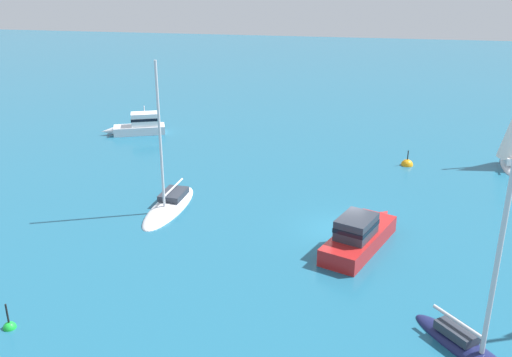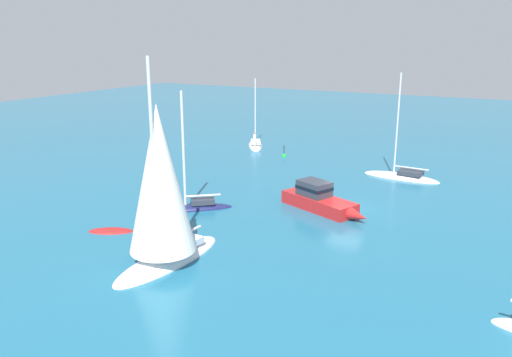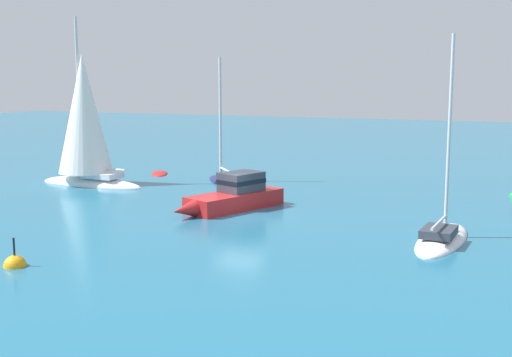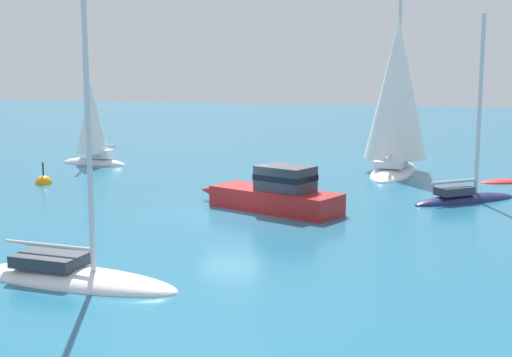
{
  "view_description": "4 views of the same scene",
  "coord_description": "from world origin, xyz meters",
  "views": [
    {
      "loc": [
        29.39,
        0.23,
        14.63
      ],
      "look_at": [
        0.11,
        -4.77,
        2.95
      ],
      "focal_mm": 40.53,
      "sensor_mm": 36.0,
      "label": 1
    },
    {
      "loc": [
        -10.96,
        34.03,
        11.94
      ],
      "look_at": [
        6.51,
        1.67,
        1.82
      ],
      "focal_mm": 35.88,
      "sensor_mm": 36.0,
      "label": 2
    },
    {
      "loc": [
        -31.82,
        -13.48,
        7.36
      ],
      "look_at": [
        6.0,
        1.45,
        1.06
      ],
      "focal_mm": 47.21,
      "sensor_mm": 36.0,
      "label": 3
    },
    {
      "loc": [
        8.98,
        -28.55,
        6.34
      ],
      "look_at": [
        -0.31,
        5.13,
        0.67
      ],
      "focal_mm": 50.31,
      "sensor_mm": 36.0,
      "label": 4
    }
  ],
  "objects": [
    {
      "name": "ketch_2",
      "position": [
        5.75,
        13.62,
        4.0
      ],
      "size": [
        3.86,
        8.15,
        11.64
      ],
      "rotation": [
        0.0,
        0.0,
        1.5
      ],
      "color": "white",
      "rests_on": "ground"
    },
    {
      "name": "ketch",
      "position": [
        9.64,
        5.31,
        0.28
      ],
      "size": [
        5.15,
        4.55,
        8.87
      ],
      "rotation": [
        0.0,
        0.0,
        0.69
      ],
      "color": "#191E4C",
      "rests_on": "ground"
    },
    {
      "name": "launch",
      "position": [
        1.59,
        1.06,
        0.75
      ],
      "size": [
        7.29,
        4.14,
        1.99
      ],
      "rotation": [
        0.0,
        0.0,
        2.75
      ],
      "color": "#B21E1E",
      "rests_on": "ground"
    },
    {
      "name": "ground_plane",
      "position": [
        0.0,
        0.0,
        0.0
      ],
      "size": [
        160.0,
        160.0,
        0.0
      ],
      "primitive_type": "plane",
      "color": "#1E607F"
    },
    {
      "name": "sloop_1",
      "position": [
        -12.8,
        11.86,
        2.3
      ],
      "size": [
        4.59,
        2.2,
        6.71
      ],
      "rotation": [
        0.0,
        0.0,
        3.05
      ],
      "color": "white",
      "rests_on": "ground"
    },
    {
      "name": "ketch_1",
      "position": [
        -1.59,
        -10.46,
        0.14
      ],
      "size": [
        6.85,
        2.44,
        9.54
      ],
      "rotation": [
        0.0,
        0.0,
        6.2
      ],
      "color": "white",
      "rests_on": "ground"
    },
    {
      "name": "tender",
      "position": [
        11.78,
        11.5,
        0.0
      ],
      "size": [
        3.09,
        2.4,
        0.34
      ],
      "rotation": [
        0.0,
        0.0,
        0.49
      ],
      "color": "#B21E1E",
      "rests_on": "ground"
    },
    {
      "name": "channel_buoy",
      "position": [
        -11.79,
        4.48,
        0.01
      ],
      "size": [
        0.89,
        0.89,
        1.58
      ],
      "color": "orange",
      "rests_on": "ground"
    }
  ]
}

